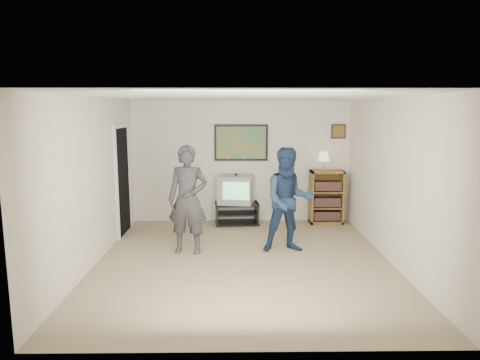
{
  "coord_description": "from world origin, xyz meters",
  "views": [
    {
      "loc": [
        -0.14,
        -6.3,
        2.31
      ],
      "look_at": [
        -0.04,
        0.78,
        1.15
      ],
      "focal_mm": 32.0,
      "sensor_mm": 36.0,
      "label": 1
    }
  ],
  "objects_px": {
    "bookshelf": "(326,197)",
    "media_stand": "(237,213)",
    "person_tall": "(188,200)",
    "crt_television": "(236,189)",
    "person_short": "(289,200)"
  },
  "relations": [
    {
      "from": "media_stand",
      "to": "person_short",
      "type": "distance_m",
      "value": 2.02
    },
    {
      "from": "media_stand",
      "to": "crt_television",
      "type": "xyz_separation_m",
      "value": [
        -0.02,
        0.0,
        0.51
      ]
    },
    {
      "from": "person_tall",
      "to": "bookshelf",
      "type": "bearing_deg",
      "value": 41.73
    },
    {
      "from": "person_short",
      "to": "crt_television",
      "type": "bearing_deg",
      "value": 111.87
    },
    {
      "from": "crt_television",
      "to": "person_tall",
      "type": "relative_size",
      "value": 0.38
    },
    {
      "from": "bookshelf",
      "to": "person_tall",
      "type": "height_order",
      "value": "person_tall"
    },
    {
      "from": "bookshelf",
      "to": "person_tall",
      "type": "bearing_deg",
      "value": -145.43
    },
    {
      "from": "bookshelf",
      "to": "media_stand",
      "type": "bearing_deg",
      "value": -178.45
    },
    {
      "from": "person_tall",
      "to": "media_stand",
      "type": "bearing_deg",
      "value": 72.86
    },
    {
      "from": "media_stand",
      "to": "bookshelf",
      "type": "bearing_deg",
      "value": -2.82
    },
    {
      "from": "bookshelf",
      "to": "person_short",
      "type": "distance_m",
      "value": 2.07
    },
    {
      "from": "crt_television",
      "to": "person_tall",
      "type": "distance_m",
      "value": 1.94
    },
    {
      "from": "person_short",
      "to": "person_tall",
      "type": "bearing_deg",
      "value": 177.12
    },
    {
      "from": "bookshelf",
      "to": "person_tall",
      "type": "relative_size",
      "value": 0.62
    },
    {
      "from": "crt_television",
      "to": "bookshelf",
      "type": "bearing_deg",
      "value": 11.3
    }
  ]
}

